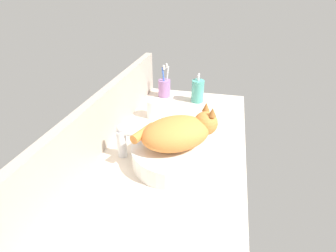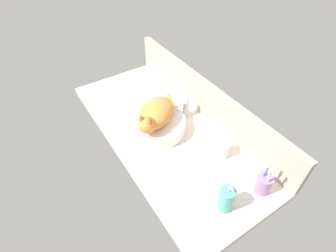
% 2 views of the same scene
% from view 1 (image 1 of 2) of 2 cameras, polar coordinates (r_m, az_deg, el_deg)
% --- Properties ---
extents(ground_plane, '(1.33, 0.58, 0.04)m').
position_cam_1_polar(ground_plane, '(1.03, 0.10, -7.32)').
color(ground_plane, beige).
extents(backsplash_panel, '(1.33, 0.04, 0.22)m').
position_cam_1_polar(backsplash_panel, '(1.05, -14.62, 0.67)').
color(backsplash_panel, '#AD9E8E').
rests_on(backsplash_panel, ground_plane).
extents(sink_basin, '(0.32, 0.32, 0.07)m').
position_cam_1_polar(sink_basin, '(0.97, 1.62, -6.14)').
color(sink_basin, white).
rests_on(sink_basin, ground_plane).
extents(cat, '(0.28, 0.30, 0.14)m').
position_cam_1_polar(cat, '(0.92, 2.46, -1.26)').
color(cat, orange).
rests_on(cat, sink_basin).
extents(faucet, '(0.04, 0.12, 0.14)m').
position_cam_1_polar(faucet, '(0.99, -9.51, -3.02)').
color(faucet, silver).
rests_on(faucet, ground_plane).
extents(soap_dispenser, '(0.07, 0.07, 0.16)m').
position_cam_1_polar(soap_dispenser, '(1.45, 6.47, 7.59)').
color(soap_dispenser, teal).
rests_on(soap_dispenser, ground_plane).
extents(toothbrush_cup, '(0.07, 0.07, 0.19)m').
position_cam_1_polar(toothbrush_cup, '(1.51, -0.78, 8.34)').
color(toothbrush_cup, '#996BA8').
rests_on(toothbrush_cup, ground_plane).
extents(water_glass, '(0.07, 0.07, 0.09)m').
position_cam_1_polar(water_glass, '(1.28, -3.00, 3.60)').
color(water_glass, white).
rests_on(water_glass, ground_plane).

